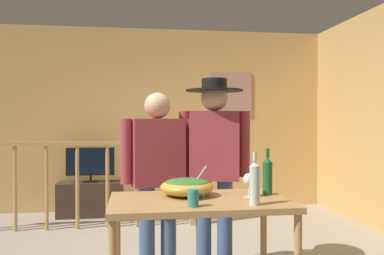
% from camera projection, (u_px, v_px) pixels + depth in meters
% --- Properties ---
extents(back_wall, '(5.35, 0.10, 2.72)m').
position_uv_depth(back_wall, '(152.00, 119.00, 6.25)').
color(back_wall, tan).
rests_on(back_wall, ground_plane).
extents(framed_picture, '(0.66, 0.03, 0.65)m').
position_uv_depth(framed_picture, '(230.00, 93.00, 6.36)').
color(framed_picture, tan).
extents(stair_railing, '(3.00, 0.10, 1.13)m').
position_uv_depth(stair_railing, '(111.00, 174.00, 5.12)').
color(stair_railing, '#B2844C').
rests_on(stair_railing, ground_plane).
extents(tv_console, '(0.90, 0.40, 0.47)m').
position_uv_depth(tv_console, '(91.00, 199.00, 5.80)').
color(tv_console, '#38281E').
rests_on(tv_console, ground_plane).
extents(flat_screen_tv, '(0.66, 0.12, 0.49)m').
position_uv_depth(flat_screen_tv, '(90.00, 162.00, 5.76)').
color(flat_screen_tv, black).
rests_on(flat_screen_tv, tv_console).
extents(serving_table, '(1.20, 0.75, 0.80)m').
position_uv_depth(serving_table, '(199.00, 212.00, 2.79)').
color(serving_table, '#B2844C').
rests_on(serving_table, ground_plane).
extents(salad_bowl, '(0.38, 0.38, 0.21)m').
position_uv_depth(salad_bowl, '(187.00, 186.00, 2.91)').
color(salad_bowl, gold).
rests_on(salad_bowl, serving_table).
extents(wine_glass, '(0.08, 0.08, 0.17)m').
position_uv_depth(wine_glass, '(249.00, 180.00, 2.86)').
color(wine_glass, silver).
rests_on(wine_glass, serving_table).
extents(wine_bottle_clear, '(0.07, 0.07, 0.34)m').
position_uv_depth(wine_bottle_clear, '(255.00, 182.00, 2.59)').
color(wine_bottle_clear, silver).
rests_on(wine_bottle_clear, serving_table).
extents(wine_bottle_green, '(0.07, 0.07, 0.33)m').
position_uv_depth(wine_bottle_green, '(268.00, 175.00, 2.96)').
color(wine_bottle_green, '#1E5628').
rests_on(wine_bottle_green, serving_table).
extents(mug_teal, '(0.11, 0.07, 0.11)m').
position_uv_depth(mug_teal, '(194.00, 198.00, 2.54)').
color(mug_teal, teal).
rests_on(mug_teal, serving_table).
extents(person_standing_left, '(0.61, 0.30, 1.56)m').
position_uv_depth(person_standing_left, '(157.00, 169.00, 3.44)').
color(person_standing_left, '#3D5684').
rests_on(person_standing_left, ground_plane).
extents(person_standing_right, '(0.59, 0.49, 1.69)m').
position_uv_depth(person_standing_right, '(214.00, 157.00, 3.51)').
color(person_standing_right, '#3D5684').
rests_on(person_standing_right, ground_plane).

